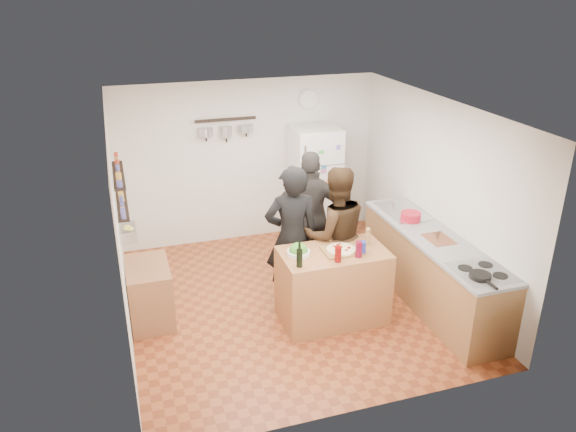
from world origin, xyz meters
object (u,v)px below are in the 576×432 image
object	(u,v)px
side_table	(150,293)
person_center	(335,235)
prep_island	(333,286)
counter_run	(432,270)
person_back	(311,217)
salad_bowl	(298,253)
wine_bottle	(299,258)
skillet	(480,276)
red_bowl	(411,217)
pepper_mill	(368,238)
salt_canister	(362,247)
fridge	(314,184)
wall_clock	(308,99)
person_left	(292,237)

from	to	relation	value
side_table	person_center	bearing A→B (deg)	-4.51
prep_island	counter_run	xyz separation A→B (m)	(1.34, -0.01, -0.01)
prep_island	person_back	world-z (taller)	person_back
person_back	salad_bowl	bearing A→B (deg)	83.05
person_back	prep_island	bearing A→B (deg)	104.48
salad_bowl	person_center	xyz separation A→B (m)	(0.62, 0.41, -0.04)
wine_bottle	skillet	bearing A→B (deg)	-25.60
prep_island	red_bowl	world-z (taller)	red_bowl
person_center	counter_run	distance (m)	1.31
pepper_mill	salt_canister	distance (m)	0.23
fridge	pepper_mill	bearing A→B (deg)	-93.60
salad_bowl	pepper_mill	distance (m)	0.87
counter_run	fridge	xyz separation A→B (m)	(-0.75, 2.30, 0.45)
salt_canister	person_center	size ratio (longest dim) A/B	0.08
prep_island	counter_run	world-z (taller)	prep_island
person_back	wall_clock	distance (m)	2.04
person_center	person_back	world-z (taller)	person_back
person_back	fridge	xyz separation A→B (m)	(0.48, 1.21, -0.00)
red_bowl	side_table	world-z (taller)	red_bowl
pepper_mill	person_center	xyz separation A→B (m)	(-0.25, 0.41, -0.11)
person_left	side_table	bearing A→B (deg)	2.39
person_back	side_table	size ratio (longest dim) A/B	2.25
fridge	side_table	distance (m)	3.20
person_center	counter_run	bearing A→B (deg)	161.43
pepper_mill	counter_run	size ratio (longest dim) A/B	0.07
salad_bowl	person_center	world-z (taller)	person_center
wall_clock	side_table	size ratio (longest dim) A/B	0.37
pepper_mill	red_bowl	bearing A→B (deg)	29.64
person_center	wall_clock	distance (m)	2.53
red_bowl	fridge	xyz separation A→B (m)	(-0.70, 1.76, -0.07)
salt_canister	fridge	bearing A→B (deg)	83.12
person_center	skillet	distance (m)	1.84
pepper_mill	counter_run	world-z (taller)	pepper_mill
wine_bottle	pepper_mill	world-z (taller)	wine_bottle
skillet	red_bowl	distance (m)	1.58
prep_island	skillet	xyz separation A→B (m)	(1.24, -1.05, 0.49)
person_center	person_back	distance (m)	0.62
person_center	side_table	world-z (taller)	person_center
fridge	person_center	bearing A→B (deg)	-102.07
skillet	red_bowl	bearing A→B (deg)	88.19
salt_canister	person_center	bearing A→B (deg)	99.63
salad_bowl	person_center	distance (m)	0.75
red_bowl	side_table	distance (m)	3.45
prep_island	person_center	xyz separation A→B (m)	(0.20, 0.46, 0.44)
prep_island	counter_run	size ratio (longest dim) A/B	0.48
person_center	skillet	world-z (taller)	person_center
person_left	fridge	size ratio (longest dim) A/B	1.02
prep_island	wine_bottle	bearing A→B (deg)	-156.25
wine_bottle	person_left	xyz separation A→B (m)	(0.15, 0.72, -0.09)
person_left	fridge	bearing A→B (deg)	-110.73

